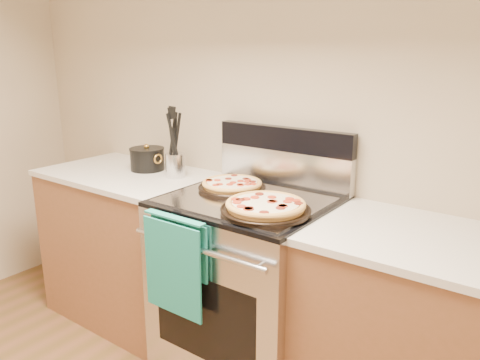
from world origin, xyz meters
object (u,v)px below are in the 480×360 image
Objects in this scene: range_body at (248,289)px; pepperoni_pizza_back at (232,185)px; pepperoni_pizza_front at (266,207)px; saucepan at (147,160)px; utensil_crock at (175,165)px.

range_body is 0.52m from pepperoni_pizza_back.
pepperoni_pizza_front is (0.32, -0.19, 0.00)m from pepperoni_pizza_back.
saucepan reaches higher than range_body.
utensil_crock is at bearing 162.15° from pepperoni_pizza_front.
saucepan is at bearing 170.61° from range_body.
pepperoni_pizza_front is 2.81× the size of utensil_crock.
saucepan reaches higher than pepperoni_pizza_back.
pepperoni_pizza_back reaches higher than range_body.
pepperoni_pizza_back is 0.44m from utensil_crock.
pepperoni_pizza_front reaches higher than range_body.
utensil_crock reaches higher than range_body.
utensil_crock reaches higher than pepperoni_pizza_front.
range_body is 0.99m from saucepan.
saucepan is (-0.83, 0.14, 0.52)m from range_body.
pepperoni_pizza_back is 0.38m from pepperoni_pizza_front.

